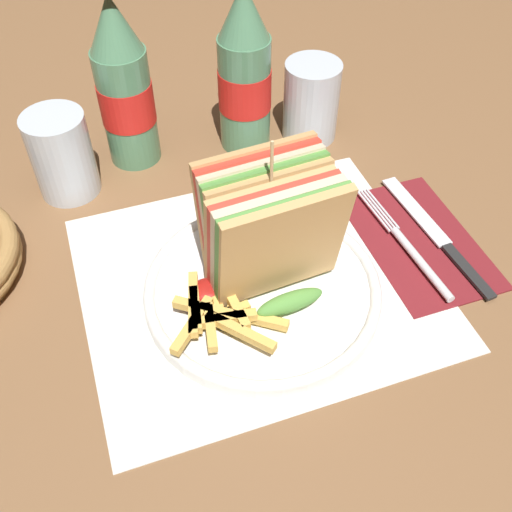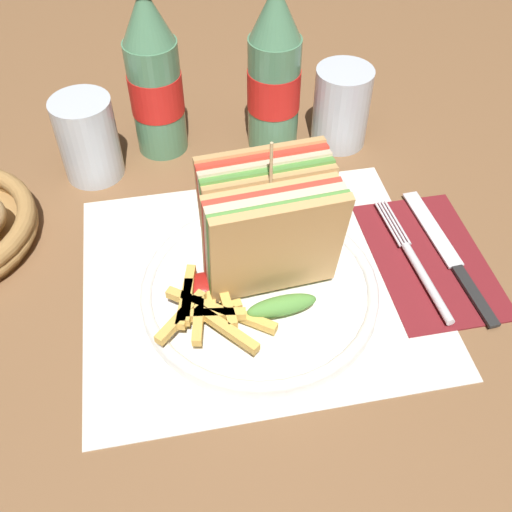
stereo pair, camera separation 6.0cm
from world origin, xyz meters
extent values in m
plane|color=brown|center=(0.00, 0.00, 0.00)|extent=(4.00, 4.00, 0.00)
cube|color=silver|center=(0.02, 0.03, 0.00)|extent=(0.36, 0.32, 0.00)
cylinder|color=white|center=(0.01, 0.01, 0.01)|extent=(0.24, 0.24, 0.01)
torus|color=white|center=(0.01, 0.01, 0.01)|extent=(0.24, 0.24, 0.01)
cube|color=tan|center=(0.03, -0.01, 0.09)|extent=(0.13, 0.04, 0.13)
cube|color=#518E3D|center=(0.03, 0.00, 0.08)|extent=(0.13, 0.04, 0.13)
cube|color=beige|center=(0.02, 0.01, 0.08)|extent=(0.13, 0.04, 0.13)
cube|color=red|center=(0.02, 0.02, 0.08)|extent=(0.13, 0.04, 0.13)
cube|color=tan|center=(0.02, 0.03, 0.08)|extent=(0.13, 0.04, 0.13)
ellipsoid|color=#518E3D|center=(0.03, -0.03, 0.03)|extent=(0.07, 0.02, 0.02)
cube|color=tan|center=(0.03, 0.02, 0.08)|extent=(0.13, 0.04, 0.13)
cube|color=#518E3D|center=(0.03, 0.03, 0.08)|extent=(0.13, 0.04, 0.13)
cube|color=beige|center=(0.03, 0.04, 0.08)|extent=(0.13, 0.04, 0.13)
cube|color=red|center=(0.03, 0.05, 0.08)|extent=(0.13, 0.04, 0.13)
cube|color=tan|center=(0.02, 0.06, 0.09)|extent=(0.13, 0.04, 0.13)
ellipsoid|color=#518E3D|center=(0.03, 0.02, 0.03)|extent=(0.07, 0.02, 0.02)
cylinder|color=tan|center=(0.03, 0.03, 0.10)|extent=(0.00, 0.00, 0.16)
cube|color=gold|center=(-0.04, -0.02, 0.02)|extent=(0.06, 0.02, 0.01)
cube|color=gold|center=(-0.04, 0.00, 0.02)|extent=(0.02, 0.05, 0.01)
cube|color=gold|center=(-0.01, -0.03, 0.02)|extent=(0.06, 0.04, 0.01)
cube|color=gold|center=(-0.06, 0.00, 0.03)|extent=(0.03, 0.07, 0.01)
cube|color=gold|center=(-0.06, -0.01, 0.03)|extent=(0.02, 0.05, 0.01)
cube|color=gold|center=(-0.05, -0.01, 0.03)|extent=(0.06, 0.05, 0.01)
cube|color=gold|center=(-0.03, -0.05, 0.03)|extent=(0.05, 0.06, 0.01)
cube|color=gold|center=(-0.03, -0.01, 0.03)|extent=(0.01, 0.07, 0.01)
cube|color=gold|center=(-0.07, -0.02, 0.03)|extent=(0.05, 0.05, 0.01)
cube|color=gold|center=(-0.04, -0.03, 0.03)|extent=(0.06, 0.02, 0.01)
cube|color=gold|center=(-0.05, -0.03, 0.03)|extent=(0.02, 0.05, 0.01)
ellipsoid|color=maroon|center=(-0.04, 0.02, 0.03)|extent=(0.03, 0.03, 0.01)
cube|color=maroon|center=(0.21, 0.03, 0.00)|extent=(0.12, 0.19, 0.00)
cylinder|color=silver|center=(0.19, -0.01, 0.01)|extent=(0.02, 0.11, 0.01)
cylinder|color=silver|center=(0.18, 0.08, 0.01)|extent=(0.01, 0.07, 0.00)
cylinder|color=silver|center=(0.18, 0.08, 0.01)|extent=(0.01, 0.07, 0.00)
cylinder|color=silver|center=(0.18, 0.08, 0.01)|extent=(0.01, 0.07, 0.00)
cylinder|color=silver|center=(0.19, 0.08, 0.01)|extent=(0.01, 0.07, 0.00)
cube|color=black|center=(0.23, -0.03, 0.01)|extent=(0.02, 0.08, 0.00)
cube|color=silver|center=(0.22, 0.07, 0.01)|extent=(0.03, 0.12, 0.00)
cylinder|color=#4C7F5B|center=(-0.06, 0.29, 0.07)|extent=(0.06, 0.06, 0.15)
cylinder|color=red|center=(-0.06, 0.29, 0.08)|extent=(0.07, 0.07, 0.05)
cone|color=#4C7F5B|center=(-0.06, 0.29, 0.18)|extent=(0.06, 0.06, 0.07)
cylinder|color=#4C7F5B|center=(0.08, 0.27, 0.07)|extent=(0.06, 0.06, 0.15)
cylinder|color=red|center=(0.08, 0.27, 0.08)|extent=(0.07, 0.07, 0.05)
cone|color=#4C7F5B|center=(0.08, 0.27, 0.18)|extent=(0.06, 0.06, 0.07)
cylinder|color=silver|center=(0.17, 0.26, 0.05)|extent=(0.07, 0.07, 0.10)
cylinder|color=black|center=(0.17, 0.26, 0.03)|extent=(0.06, 0.06, 0.06)
cylinder|color=silver|center=(-0.15, 0.25, 0.05)|extent=(0.07, 0.07, 0.10)
cylinder|color=black|center=(-0.15, 0.25, 0.03)|extent=(0.06, 0.06, 0.06)
camera|label=1|loc=(-0.12, -0.35, 0.49)|focal=42.00mm
camera|label=2|loc=(-0.06, -0.37, 0.49)|focal=42.00mm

